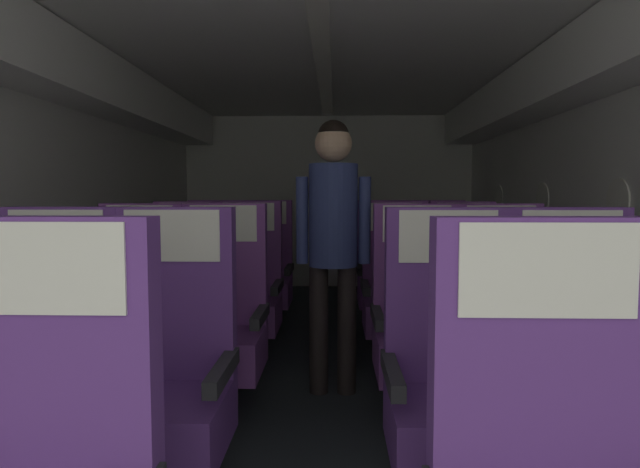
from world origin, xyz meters
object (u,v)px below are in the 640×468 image
Objects in this scene: seat_c_right_window at (418,325)px; seat_e_right_window at (385,275)px; seat_d_left_window at (183,293)px; seat_d_right_aisle at (465,294)px; seat_e_right_aisle at (440,275)px; seat_b_right_aisle at (577,385)px; seat_c_right_aisle at (504,326)px; seat_d_right_window at (396,294)px; flight_attendant at (333,227)px; seat_b_left_window at (49,379)px; seat_b_left_aisle at (168,380)px; seat_e_left_window at (212,274)px; seat_b_right_window at (450,384)px; seat_c_left_aisle at (221,323)px; seat_c_left_window at (136,323)px; seat_d_left_aisle at (247,293)px; seat_e_left_aisle at (265,275)px.

seat_c_right_window is 1.80m from seat_e_right_window.
seat_d_left_window is (-1.53, 0.89, 0.00)m from seat_c_right_window.
seat_e_right_aisle is (-0.00, 0.89, 0.00)m from seat_d_right_aisle.
seat_b_right_aisle is 2.73m from seat_e_right_window.
seat_c_right_aisle is 1.02m from seat_d_right_window.
flight_attendant is at bearing 165.61° from seat_c_right_aisle.
seat_b_left_window is 3.09m from seat_e_right_window.
seat_c_right_window and seat_d_left_window have the same top height.
seat_b_left_aisle is 0.70× the size of flight_attendant.
seat_c_right_aisle is at bearing 89.37° from seat_b_right_aisle.
flight_attendant is (1.07, 1.13, 0.51)m from seat_b_left_window.
seat_b_left_aisle and seat_e_right_aisle have the same top height.
seat_c_right_aisle is 2.67m from seat_e_left_window.
flight_attendant is (-0.91, 0.23, 0.51)m from seat_c_right_aisle.
seat_b_right_window and seat_c_left_aisle have the same top height.
seat_c_left_aisle is at bearing 149.26° from seat_b_right_aisle.
seat_d_right_aisle is at bearing 55.98° from flight_attendant.
seat_d_left_window is at bearing 137.86° from seat_b_right_aisle.
seat_c_left_window is at bearing -89.82° from seat_d_left_window.
seat_b_left_window and seat_e_right_window have the same top height.
seat_c_right_aisle and seat_e_right_window have the same top height.
seat_c_left_aisle is 1.00m from seat_d_left_window.
seat_b_right_aisle is 1.75m from seat_c_left_aisle.
seat_b_right_aisle is 2.68m from seat_e_right_aisle.
seat_c_right_window is 1.00× the size of seat_d_right_window.
seat_b_left_aisle and seat_d_left_window have the same top height.
seat_d_left_aisle is 1.53m from seat_d_right_aisle.
seat_d_left_window is 1.99m from seat_d_right_aisle.
seat_c_right_aisle and seat_e_left_aisle have the same top height.
seat_d_left_window is 1.36m from flight_attendant.
flight_attendant is (-0.44, -0.67, 0.51)m from seat_d_right_window.
seat_d_left_window is at bearing 168.52° from flight_attendant.
seat_d_right_aisle is (1.99, 0.91, 0.00)m from seat_c_left_window.
seat_e_right_aisle is 0.70× the size of flight_attendant.
flight_attendant reaches higher than seat_c_left_aisle.
seat_b_left_window and seat_c_left_aisle have the same top height.
seat_d_right_window is 1.75m from seat_e_left_window.
seat_b_left_aisle is 1.00× the size of seat_c_left_window.
seat_d_right_aisle is 1.00× the size of seat_e_right_aisle.
seat_b_left_aisle is 1.00× the size of seat_c_right_aisle.
seat_e_right_aisle is at bearing 42.11° from seat_c_left_window.
seat_c_left_window is 1.00× the size of seat_c_left_aisle.
seat_e_left_aisle is (0.01, 0.88, 0.00)m from seat_d_left_aisle.
seat_d_right_aisle is at bearing 30.44° from seat_c_left_aisle.
seat_e_left_window and seat_e_left_aisle have the same top height.
flight_attendant is at bearing 20.85° from seat_c_left_aisle.
seat_e_right_window is at bearing 30.90° from seat_d_left_window.
seat_b_left_aisle is 0.89m from seat_c_left_aisle.
seat_b_right_window is 2.88m from seat_e_left_aisle.
seat_b_left_aisle is 1.38m from flight_attendant.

